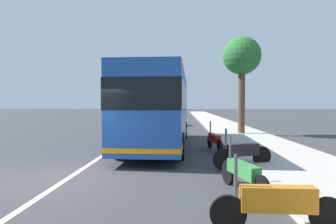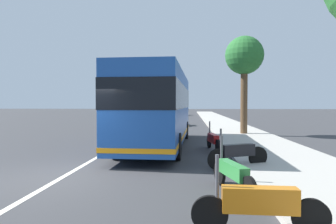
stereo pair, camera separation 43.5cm
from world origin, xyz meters
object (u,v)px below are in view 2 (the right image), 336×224
(motorcycle_mid_row, at_px, (238,153))
(roadside_tree_mid_block, at_px, (244,58))
(motorcycle_far_end, at_px, (213,140))
(car_far_distant, at_px, (154,112))
(coach_bus, at_px, (159,106))
(car_side_street, at_px, (170,118))
(car_oncoming, at_px, (180,111))
(motorcycle_angled, at_px, (259,205))
(motorcycle_nearest_curb, at_px, (233,174))

(motorcycle_mid_row, xyz_separation_m, roadside_tree_mid_block, (9.86, -1.94, 4.52))
(motorcycle_far_end, relative_size, car_far_distant, 0.51)
(coach_bus, height_order, car_far_distant, coach_bus)
(car_side_street, xyz_separation_m, car_oncoming, (24.34, -0.01, -0.02))
(motorcycle_angled, relative_size, car_oncoming, 0.50)
(coach_bus, height_order, car_oncoming, coach_bus)
(motorcycle_mid_row, height_order, car_oncoming, car_oncoming)
(coach_bus, relative_size, car_side_street, 2.56)
(motorcycle_angled, bearing_deg, car_oncoming, -85.24)
(coach_bus, relative_size, motorcycle_angled, 4.82)
(coach_bus, relative_size, motorcycle_nearest_curb, 4.79)
(car_side_street, bearing_deg, motorcycle_nearest_curb, -175.86)
(motorcycle_far_end, height_order, roadside_tree_mid_block, roadside_tree_mid_block)
(car_side_street, xyz_separation_m, car_far_distant, (22.59, 4.33, -0.04))
(coach_bus, xyz_separation_m, motorcycle_far_end, (-1.08, -2.49, -1.48))
(coach_bus, bearing_deg, car_oncoming, 2.43)
(motorcycle_angled, bearing_deg, car_side_street, -81.44)
(motorcycle_nearest_curb, bearing_deg, coach_bus, 3.22)
(motorcycle_mid_row, bearing_deg, car_oncoming, -107.98)
(car_side_street, height_order, roadside_tree_mid_block, roadside_tree_mid_block)
(motorcycle_mid_row, bearing_deg, car_side_street, -101.99)
(coach_bus, distance_m, motorcycle_mid_row, 5.64)
(motorcycle_angled, relative_size, motorcycle_nearest_curb, 0.99)
(motorcycle_nearest_curb, relative_size, motorcycle_far_end, 0.98)
(coach_bus, height_order, roadside_tree_mid_block, roadside_tree_mid_block)
(motorcycle_angled, height_order, motorcycle_mid_row, motorcycle_mid_row)
(car_far_distant, bearing_deg, motorcycle_mid_row, 7.59)
(car_side_street, distance_m, car_oncoming, 24.34)
(motorcycle_mid_row, xyz_separation_m, motorcycle_far_end, (3.46, 0.52, -0.02))
(car_oncoming, bearing_deg, motorcycle_nearest_curb, -176.50)
(car_oncoming, bearing_deg, coach_bus, -179.50)
(coach_bus, bearing_deg, motorcycle_angled, -162.62)
(coach_bus, xyz_separation_m, car_side_street, (13.91, 0.44, -1.23))
(coach_bus, bearing_deg, roadside_tree_mid_block, -41.15)
(car_side_street, bearing_deg, car_oncoming, -3.69)
(motorcycle_far_end, bearing_deg, coach_bus, 57.55)
(motorcycle_angled, distance_m, car_far_distant, 46.34)
(motorcycle_nearest_curb, xyz_separation_m, car_oncoming, (45.46, 2.89, 0.24))
(motorcycle_far_end, distance_m, car_side_street, 15.28)
(motorcycle_far_end, relative_size, roadside_tree_mid_block, 0.34)
(motorcycle_far_end, xyz_separation_m, car_far_distant, (37.58, 7.25, 0.22))
(motorcycle_mid_row, height_order, car_far_distant, car_far_distant)
(motorcycle_mid_row, bearing_deg, roadside_tree_mid_block, -123.69)
(motorcycle_mid_row, relative_size, car_far_distant, 0.46)
(motorcycle_far_end, relative_size, car_oncoming, 0.51)
(car_oncoming, xyz_separation_m, roadside_tree_mid_block, (-32.93, -5.38, 4.30))
(car_far_distant, xyz_separation_m, roadside_tree_mid_block, (-31.18, -9.71, 4.32))
(motorcycle_nearest_curb, xyz_separation_m, car_side_street, (21.12, 2.90, 0.26))
(motorcycle_nearest_curb, bearing_deg, roadside_tree_mid_block, -26.87)
(motorcycle_mid_row, distance_m, car_side_street, 18.77)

